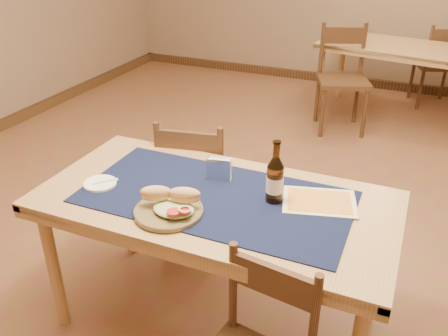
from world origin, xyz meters
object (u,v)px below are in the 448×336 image
at_px(main_table, 215,213).
at_px(beer_bottle, 275,179).
at_px(back_table, 400,54).
at_px(chair_main_far, 197,182).
at_px(sandwich_plate, 170,207).
at_px(napkin_holder, 219,169).

height_order(main_table, beer_bottle, beer_bottle).
xyz_separation_m(back_table, chair_main_far, (-0.88, -2.79, -0.20)).
bearing_deg(chair_main_far, sandwich_plate, -71.48).
distance_m(chair_main_far, napkin_holder, 0.61).
xyz_separation_m(back_table, napkin_holder, (-0.57, -3.18, 0.14)).
bearing_deg(napkin_holder, sandwich_plate, -101.16).
height_order(main_table, sandwich_plate, sandwich_plate).
bearing_deg(chair_main_far, back_table, 72.45).
height_order(beer_bottle, napkin_holder, beer_bottle).
distance_m(main_table, sandwich_plate, 0.26).
bearing_deg(main_table, beer_bottle, 15.40).
height_order(back_table, sandwich_plate, sandwich_plate).
bearing_deg(sandwich_plate, back_table, 79.80).
bearing_deg(beer_bottle, main_table, -164.60).
height_order(chair_main_far, napkin_holder, chair_main_far).
distance_m(main_table, chair_main_far, 0.68).
bearing_deg(back_table, sandwich_plate, -100.20).
xyz_separation_m(chair_main_far, napkin_holder, (0.32, -0.39, 0.34)).
xyz_separation_m(back_table, beer_bottle, (-0.27, -3.26, 0.19)).
height_order(back_table, napkin_holder, napkin_holder).
bearing_deg(back_table, napkin_holder, -100.09).
xyz_separation_m(sandwich_plate, napkin_holder, (0.07, 0.35, 0.02)).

